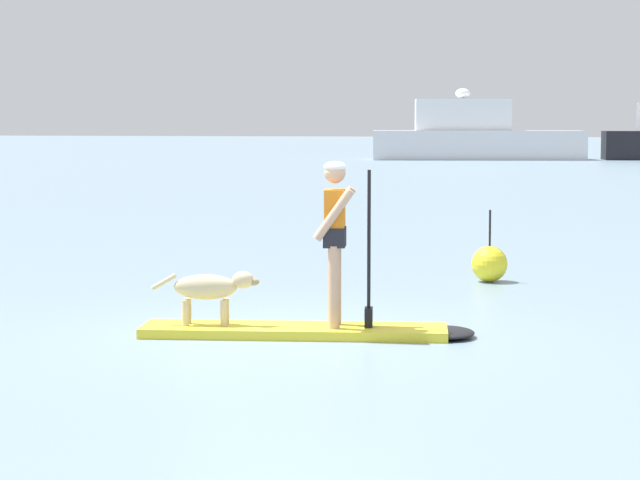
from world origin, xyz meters
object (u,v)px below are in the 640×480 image
(dog, at_px, (210,289))
(person_paddler, at_px, (336,231))
(marker_buoy, at_px, (489,264))
(moored_boat_far_starboard, at_px, (474,137))
(paddleboard, at_px, (316,331))

(dog, bearing_deg, person_paddler, 11.27)
(dog, xyz_separation_m, marker_buoy, (2.22, 5.02, -0.23))
(person_paddler, distance_m, moored_boat_far_starboard, 63.75)
(dog, distance_m, marker_buoy, 5.49)
(paddleboard, xyz_separation_m, person_paddler, (0.20, 0.04, 1.04))
(person_paddler, relative_size, marker_buoy, 1.70)
(person_paddler, bearing_deg, marker_buoy, 78.81)
(dog, distance_m, moored_boat_far_starboard, 63.86)
(paddleboard, distance_m, person_paddler, 1.06)
(marker_buoy, bearing_deg, person_paddler, -101.19)
(paddleboard, relative_size, person_paddler, 2.06)
(dog, height_order, moored_boat_far_starboard, moored_boat_far_starboard)
(person_paddler, xyz_separation_m, moored_boat_far_starboard, (-7.85, 63.26, 0.32))
(person_paddler, xyz_separation_m, marker_buoy, (0.94, 4.76, -0.83))
(person_paddler, bearing_deg, paddleboard, -168.73)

